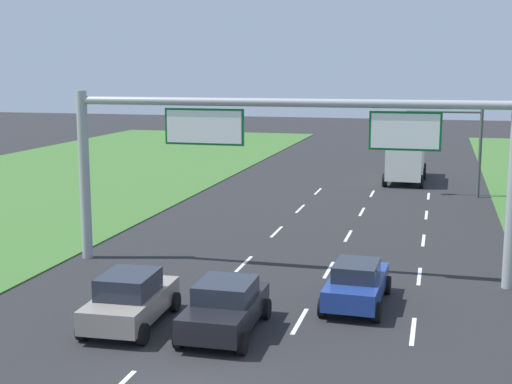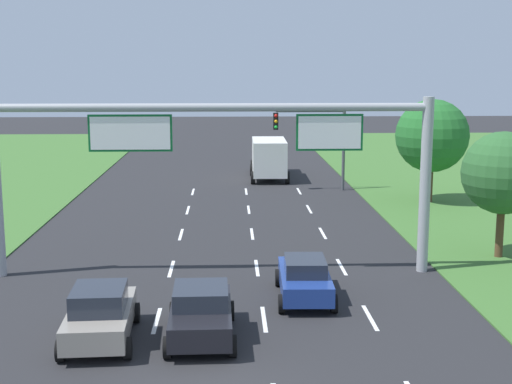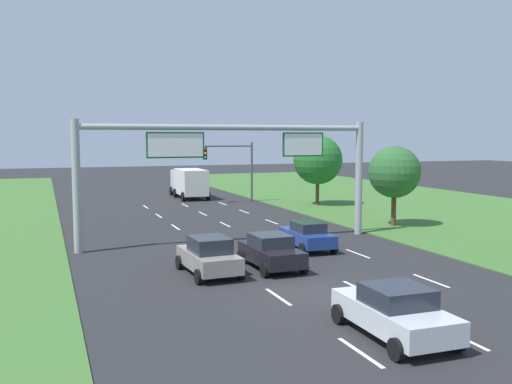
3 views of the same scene
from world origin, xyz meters
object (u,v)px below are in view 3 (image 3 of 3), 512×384
object	(u,v)px
car_far_ahead	(307,235)
traffic_light_mast	(232,161)
car_lead_silver	(209,256)
roadside_tree_mid	(394,172)
roadside_tree_far	(318,160)
box_truck	(189,182)
car_mid_lane	(271,251)
sign_gantry	(231,158)
car_near_red	(395,311)

from	to	relation	value
car_far_ahead	traffic_light_mast	world-z (taller)	traffic_light_mast
car_lead_silver	roadside_tree_mid	size ratio (longest dim) A/B	0.76
roadside_tree_mid	roadside_tree_far	world-z (taller)	roadside_tree_far
box_truck	car_mid_lane	bearing A→B (deg)	-96.04
sign_gantry	roadside_tree_mid	distance (m)	12.37
car_lead_silver	traffic_light_mast	world-z (taller)	traffic_light_mast
roadside_tree_mid	car_near_red	bearing A→B (deg)	-123.89
traffic_light_mast	car_lead_silver	bearing A→B (deg)	-110.16
car_mid_lane	car_far_ahead	bearing A→B (deg)	43.99
car_far_ahead	sign_gantry	size ratio (longest dim) A/B	0.24
car_near_red	car_mid_lane	distance (m)	9.75
traffic_light_mast	roadside_tree_mid	xyz separation A→B (m)	(5.97, -17.13, -0.16)
car_far_ahead	car_lead_silver	bearing A→B (deg)	-148.90
car_mid_lane	roadside_tree_mid	world-z (taller)	roadside_tree_mid
car_mid_lane	car_far_ahead	xyz separation A→B (m)	(3.53, 3.53, -0.04)
car_near_red	sign_gantry	world-z (taller)	sign_gantry
car_mid_lane	sign_gantry	distance (m)	7.96
car_near_red	roadside_tree_mid	distance (m)	22.37
car_mid_lane	traffic_light_mast	bearing A→B (deg)	74.87
traffic_light_mast	roadside_tree_far	distance (m)	7.93
roadside_tree_far	sign_gantry	bearing A→B (deg)	-131.41
car_mid_lane	traffic_light_mast	world-z (taller)	traffic_light_mast
sign_gantry	roadside_tree_mid	xyz separation A→B (m)	(12.18, 1.83, -1.18)
roadside_tree_mid	roadside_tree_far	size ratio (longest dim) A/B	0.88
car_lead_silver	roadside_tree_far	size ratio (longest dim) A/B	0.66
car_near_red	car_lead_silver	world-z (taller)	car_lead_silver
roadside_tree_far	traffic_light_mast	bearing A→B (deg)	144.86
car_lead_silver	car_mid_lane	distance (m)	3.02
car_lead_silver	car_mid_lane	world-z (taller)	car_lead_silver
box_truck	sign_gantry	size ratio (longest dim) A/B	0.42
car_far_ahead	roadside_tree_mid	world-z (taller)	roadside_tree_mid
roadside_tree_far	box_truck	bearing A→B (deg)	132.13
roadside_tree_far	car_mid_lane	bearing A→B (deg)	-121.48
car_lead_silver	car_mid_lane	bearing A→B (deg)	0.30
box_truck	roadside_tree_far	world-z (taller)	roadside_tree_far
traffic_light_mast	sign_gantry	bearing A→B (deg)	-108.13
car_mid_lane	sign_gantry	world-z (taller)	sign_gantry
car_far_ahead	sign_gantry	distance (m)	6.19
sign_gantry	traffic_light_mast	xyz separation A→B (m)	(6.21, 18.96, -1.02)
car_mid_lane	car_far_ahead	world-z (taller)	car_mid_lane
car_lead_silver	traffic_light_mast	distance (m)	27.80
car_near_red	car_mid_lane	size ratio (longest dim) A/B	1.08
box_truck	traffic_light_mast	world-z (taller)	traffic_light_mast
car_far_ahead	roadside_tree_far	world-z (taller)	roadside_tree_far
roadside_tree_mid	roadside_tree_far	distance (m)	12.58
car_far_ahead	box_truck	size ratio (longest dim) A/B	0.57
box_truck	sign_gantry	bearing A→B (deg)	-97.24
car_far_ahead	box_truck	bearing A→B (deg)	91.21
traffic_light_mast	roadside_tree_far	bearing A→B (deg)	-35.14
car_lead_silver	box_truck	xyz separation A→B (m)	(6.81, 31.55, 0.77)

